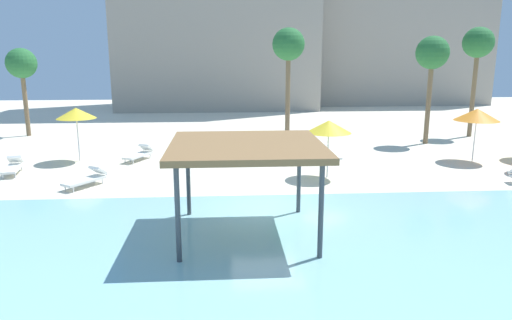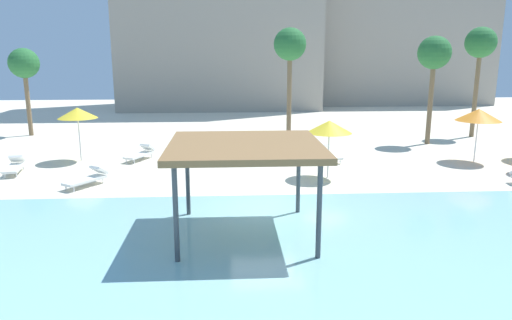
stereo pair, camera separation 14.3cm
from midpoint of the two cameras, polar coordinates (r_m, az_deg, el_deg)
ground_plane at (r=16.71m, az=1.05°, el=-5.86°), size 80.00×80.00×0.00m
lagoon_water at (r=11.87m, az=3.27°, el=-13.89°), size 44.00×13.50×0.04m
shade_pavilion at (r=13.69m, az=-1.46°, el=1.34°), size 4.38×4.38×2.79m
beach_umbrella_orange_0 at (r=25.81m, az=24.82°, el=4.95°), size 2.16×2.16×2.65m
beach_umbrella_yellow_1 at (r=25.10m, az=-20.93°, el=5.26°), size 1.91×1.91×2.68m
beach_umbrella_yellow_4 at (r=20.56m, az=8.52°, el=3.97°), size 1.94×1.94×2.51m
lounge_chair_0 at (r=24.80m, az=-13.93°, el=0.76°), size 1.37×1.97×0.74m
lounge_chair_1 at (r=20.58m, az=-19.76°, el=-2.08°), size 1.58×1.90×0.74m
lounge_chair_2 at (r=24.24m, az=8.12°, el=0.74°), size 1.27×1.98×0.74m
lounge_chair_3 at (r=24.03m, az=-27.26°, el=-0.69°), size 0.96×1.98×0.74m
palm_tree_0 at (r=29.76m, az=20.24°, el=11.70°), size 1.90×1.90×6.27m
palm_tree_1 at (r=28.46m, az=3.76°, el=13.33°), size 1.90×1.90×6.75m
palm_tree_2 at (r=34.20m, az=-26.41°, el=10.16°), size 1.90×1.90×5.61m
palm_tree_3 at (r=33.46m, az=24.96°, el=12.34°), size 1.90×1.90×6.89m
hotel_block_1 at (r=54.78m, az=13.50°, el=14.30°), size 22.59×10.85×14.19m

